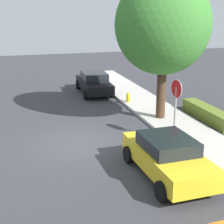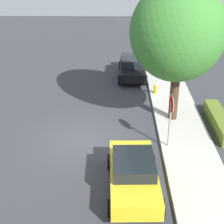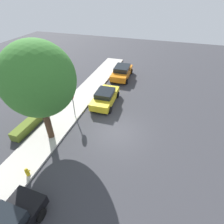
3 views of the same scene
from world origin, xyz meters
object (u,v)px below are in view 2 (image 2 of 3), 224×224
(stop_sign, at_px, (171,112))
(street_tree_near_corner, at_px, (178,33))
(parked_car_black, at_px, (132,67))
(parked_car_yellow, at_px, (133,174))
(fire_hydrant, at_px, (155,90))

(stop_sign, relative_size, street_tree_near_corner, 0.38)
(parked_car_black, bearing_deg, parked_car_yellow, -1.96)
(fire_hydrant, bearing_deg, stop_sign, -0.01)
(parked_car_black, height_order, street_tree_near_corner, street_tree_near_corner)
(stop_sign, distance_m, street_tree_near_corner, 3.97)
(street_tree_near_corner, relative_size, fire_hydrant, 10.06)
(parked_car_black, bearing_deg, stop_sign, 8.01)
(parked_car_yellow, bearing_deg, parked_car_black, 178.04)
(parked_car_yellow, xyz_separation_m, parked_car_black, (-12.33, 0.42, 0.01))
(stop_sign, bearing_deg, fire_hydrant, 179.99)
(stop_sign, distance_m, parked_car_yellow, 3.63)
(parked_car_black, height_order, fire_hydrant, parked_car_black)
(parked_car_yellow, xyz_separation_m, street_tree_near_corner, (-5.63, 2.21, 4.05))
(stop_sign, distance_m, fire_hydrant, 6.31)
(parked_car_black, bearing_deg, street_tree_near_corner, 14.93)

